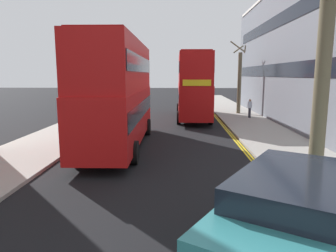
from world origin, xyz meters
The scene contains 11 objects.
sidewalk_right centered at (6.50, 16.00, 0.07)m, with size 4.00×80.00×0.14m, color #9E9991.
sidewalk_left centered at (-6.50, 16.00, 0.07)m, with size 4.00×80.00×0.14m, color #9E9991.
kerb_line_outer centered at (4.40, 14.00, 0.00)m, with size 0.10×56.00×0.01m, color yellow.
kerb_line_inner centered at (4.24, 14.00, 0.00)m, with size 0.10×56.00×0.01m, color yellow.
double_decker_bus_away centered at (-2.28, 14.94, 3.03)m, with size 2.93×10.85×5.64m.
double_decker_bus_oncoming centered at (2.11, 26.04, 3.03)m, with size 2.87×10.83×5.64m.
taxi_minivan centered at (2.91, 3.85, 1.07)m, with size 4.05×5.09×2.12m.
pedestrian_far centered at (7.07, 25.76, 0.99)m, with size 0.34×0.22×1.62m.
street_tree_near centered at (6.69, 28.98, 3.26)m, with size 1.58×1.71×6.83m.
street_tree_mid centered at (5.10, 7.84, 3.37)m, with size 1.51×1.54×6.85m.
townhouse_terrace_right centered at (13.50, 24.68, 5.52)m, with size 10.08×28.00×11.04m.
Camera 1 is at (0.98, -1.44, 3.86)m, focal length 33.25 mm.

